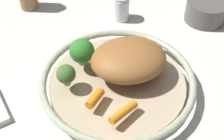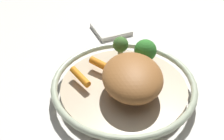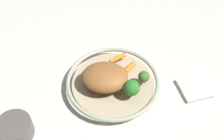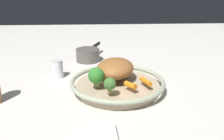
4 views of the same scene
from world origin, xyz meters
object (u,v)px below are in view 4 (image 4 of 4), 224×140
object	(u,v)px
baby_carrot_left	(146,81)
dish_towel	(96,137)
baby_carrot_right	(131,85)
salt_shaker	(57,69)
serving_bowl	(118,85)
broccoli_floret_mid	(96,76)
roast_chicken_piece	(115,68)
saucepan	(88,55)
broccoli_floret_large	(110,84)

from	to	relation	value
baby_carrot_left	dish_towel	xyz separation A→B (m)	(0.24, -0.16, -0.04)
baby_carrot_right	dish_towel	size ratio (longest dim) A/B	0.45
baby_carrot_left	salt_shaker	bearing A→B (deg)	-118.58
serving_bowl	broccoli_floret_mid	size ratio (longest dim) A/B	5.34
salt_shaker	baby_carrot_right	bearing A→B (deg)	52.14
baby_carrot_right	roast_chicken_piece	bearing A→B (deg)	-156.32
dish_towel	baby_carrot_right	bearing A→B (deg)	152.76
saucepan	roast_chicken_piece	bearing A→B (deg)	19.15
baby_carrot_left	saucepan	size ratio (longest dim) A/B	0.32
salt_shaker	dish_towel	size ratio (longest dim) A/B	0.69
broccoli_floret_large	saucepan	world-z (taller)	broccoli_floret_large
roast_chicken_piece	baby_carrot_left	xyz separation A→B (m)	(0.07, 0.10, -0.02)
saucepan	dish_towel	distance (m)	0.62
salt_shaker	dish_towel	bearing A→B (deg)	20.36
serving_bowl	broccoli_floret_mid	world-z (taller)	broccoli_floret_mid
roast_chicken_piece	broccoli_floret_mid	size ratio (longest dim) A/B	2.57
serving_bowl	broccoli_floret_mid	xyz separation A→B (m)	(0.05, -0.07, 0.05)
serving_bowl	dish_towel	distance (m)	0.29
roast_chicken_piece	broccoli_floret_mid	bearing A→B (deg)	-41.01
baby_carrot_left	dish_towel	world-z (taller)	baby_carrot_left
baby_carrot_right	saucepan	world-z (taller)	baby_carrot_right
serving_bowl	roast_chicken_piece	distance (m)	0.06
baby_carrot_right	saucepan	size ratio (longest dim) A/B	0.23
broccoli_floret_large	broccoli_floret_mid	size ratio (longest dim) A/B	0.78
broccoli_floret_large	dish_towel	bearing A→B (deg)	-12.76
dish_towel	salt_shaker	bearing A→B (deg)	-159.64
roast_chicken_piece	salt_shaker	xyz separation A→B (m)	(-0.11, -0.22, -0.04)
roast_chicken_piece	baby_carrot_left	bearing A→B (deg)	55.41
broccoli_floret_large	salt_shaker	size ratio (longest dim) A/B	0.69
baby_carrot_right	dish_towel	distance (m)	0.24
baby_carrot_right	broccoli_floret_mid	distance (m)	0.11
baby_carrot_left	broccoli_floret_mid	bearing A→B (deg)	-87.03
saucepan	broccoli_floret_large	bearing A→B (deg)	10.71
roast_chicken_piece	salt_shaker	distance (m)	0.25
baby_carrot_left	baby_carrot_right	bearing A→B (deg)	-59.77
baby_carrot_right	broccoli_floret_large	distance (m)	0.08
baby_carrot_left	baby_carrot_right	distance (m)	0.06
roast_chicken_piece	saucepan	xyz separation A→B (m)	(-0.31, -0.11, -0.04)
broccoli_floret_mid	broccoli_floret_large	bearing A→B (deg)	37.77
salt_shaker	dish_towel	world-z (taller)	salt_shaker
baby_carrot_right	broccoli_floret_large	bearing A→B (deg)	-65.79
broccoli_floret_mid	salt_shaker	distance (m)	0.24
broccoli_floret_large	dish_towel	xyz separation A→B (m)	(0.18, -0.04, -0.06)
broccoli_floret_large	roast_chicken_piece	bearing A→B (deg)	169.32
baby_carrot_left	broccoli_floret_mid	size ratio (longest dim) A/B	1.04
serving_bowl	dish_towel	size ratio (longest dim) A/B	3.22
baby_carrot_right	salt_shaker	distance (m)	0.33
baby_carrot_left	broccoli_floret_mid	xyz separation A→B (m)	(0.01, -0.16, 0.03)
baby_carrot_left	broccoli_floret_large	size ratio (longest dim) A/B	1.33
roast_chicken_piece	salt_shaker	size ratio (longest dim) A/B	2.25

